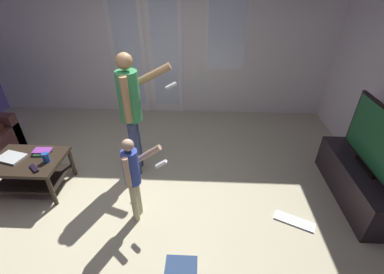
# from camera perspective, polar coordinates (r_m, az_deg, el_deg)

# --- Properties ---
(ground_plane) EXTENTS (6.33, 5.09, 0.02)m
(ground_plane) POSITION_cam_1_polar(r_m,az_deg,el_deg) (3.47, -12.82, -13.43)
(ground_plane) COLOR #B5AD8A
(wall_back_with_doors) EXTENTS (6.33, 0.09, 2.86)m
(wall_back_with_doors) POSITION_cam_1_polar(r_m,az_deg,el_deg) (4.99, -7.53, 20.29)
(wall_back_with_doors) COLOR silver
(wall_back_with_doors) RESTS_ON ground_plane
(coffee_table) EXTENTS (0.85, 0.62, 0.46)m
(coffee_table) POSITION_cam_1_polar(r_m,az_deg,el_deg) (3.91, -31.58, -5.58)
(coffee_table) COLOR black
(coffee_table) RESTS_ON ground_plane
(tv_stand) EXTENTS (0.49, 1.38, 0.46)m
(tv_stand) POSITION_cam_1_polar(r_m,az_deg,el_deg) (3.86, 32.34, -8.35)
(tv_stand) COLOR black
(tv_stand) RESTS_ON ground_plane
(flat_screen_tv) EXTENTS (0.08, 1.12, 0.75)m
(flat_screen_tv) POSITION_cam_1_polar(r_m,az_deg,el_deg) (3.55, 35.13, -0.76)
(flat_screen_tv) COLOR black
(flat_screen_tv) RESTS_ON tv_stand
(person_adult) EXTENTS (0.69, 0.49, 1.66)m
(person_adult) POSITION_cam_1_polar(r_m,az_deg,el_deg) (3.38, -12.87, 6.45)
(person_adult) COLOR #333C5E
(person_adult) RESTS_ON ground_plane
(person_child) EXTENTS (0.45, 0.29, 1.06)m
(person_child) POSITION_cam_1_polar(r_m,az_deg,el_deg) (2.85, -12.57, -7.73)
(person_child) COLOR tan
(person_child) RESTS_ON ground_plane
(backpack) EXTENTS (0.28, 0.23, 0.25)m
(backpack) POSITION_cam_1_polar(r_m,az_deg,el_deg) (2.68, -2.29, -27.42)
(backpack) COLOR navy
(backpack) RESTS_ON ground_plane
(loose_keyboard) EXTENTS (0.45, 0.30, 0.02)m
(loose_keyboard) POSITION_cam_1_polar(r_m,az_deg,el_deg) (3.37, 21.14, -16.54)
(loose_keyboard) COLOR white
(loose_keyboard) RESTS_ON ground_plane
(laptop_closed) EXTENTS (0.36, 0.29, 0.02)m
(laptop_closed) POSITION_cam_1_polar(r_m,az_deg,el_deg) (3.95, -34.37, -3.66)
(laptop_closed) COLOR #B4B8B3
(laptop_closed) RESTS_ON coffee_table
(cup_near_edge) EXTENTS (0.08, 0.08, 0.12)m
(cup_near_edge) POSITION_cam_1_polar(r_m,az_deg,el_deg) (3.64, -28.92, -3.87)
(cup_near_edge) COLOR #1C4293
(cup_near_edge) RESTS_ON coffee_table
(tv_remote_black) EXTENTS (0.16, 0.15, 0.02)m
(tv_remote_black) POSITION_cam_1_polar(r_m,az_deg,el_deg) (3.61, -30.87, -5.82)
(tv_remote_black) COLOR black
(tv_remote_black) RESTS_ON coffee_table
(book_stack) EXTENTS (0.22, 0.18, 0.05)m
(book_stack) POSITION_cam_1_polar(r_m,az_deg,el_deg) (3.84, -29.44, -2.75)
(book_stack) COLOR #3C884A
(book_stack) RESTS_ON coffee_table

